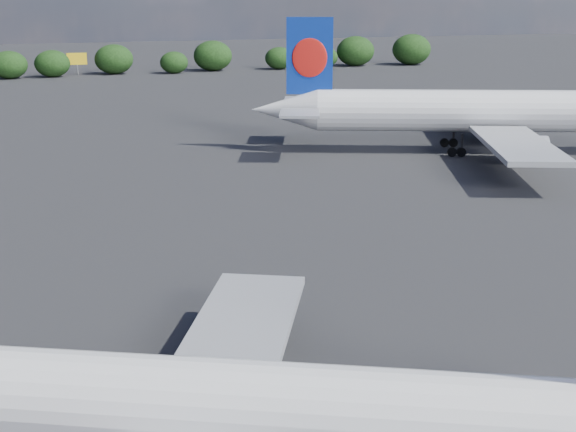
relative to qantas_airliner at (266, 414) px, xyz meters
name	(u,v)px	position (x,y,z in m)	size (l,w,h in m)	color
ground	(29,185)	(-10.02, 64.07, -4.13)	(500.00, 500.00, 0.00)	black
qantas_airliner	(266,414)	(0.00, 0.00, 0.00)	(39.43, 38.02, 13.56)	silver
china_southern_airliner	(462,112)	(46.14, 66.48, 1.31)	(53.20, 51.12, 17.85)	silver
billboard_yellow	(77,59)	(1.98, 186.07, -0.26)	(5.00, 0.30, 5.50)	gold
horizon_treeline	(110,60)	(10.09, 183.54, -0.48)	(208.96, 14.74, 8.78)	black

